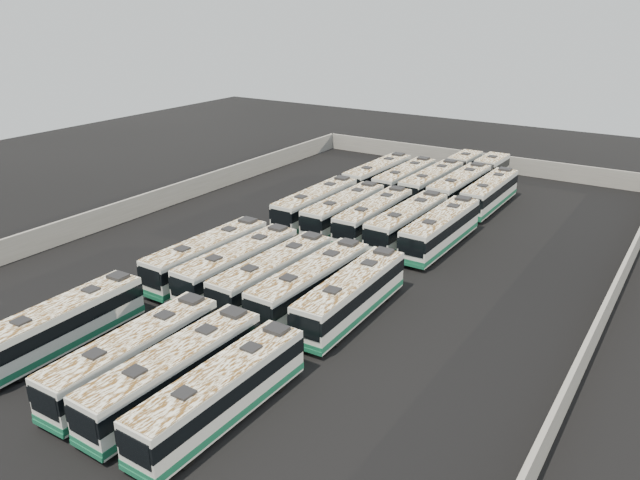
{
  "coord_description": "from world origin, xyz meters",
  "views": [
    {
      "loc": [
        26.47,
        -42.62,
        20.9
      ],
      "look_at": [
        -0.67,
        -0.6,
        1.6
      ],
      "focal_mm": 35.0,
      "sensor_mm": 36.0,
      "label": 1
    }
  ],
  "objects_px": {
    "bus_midfront_center": "(273,275)",
    "bus_midfront_right": "(311,284)",
    "bus_midback_center": "(374,216)",
    "bus_back_far_left": "(378,175)",
    "bus_midfront_left": "(238,265)",
    "bus_back_center": "(443,177)",
    "bus_midfront_far_right": "(351,295)",
    "bus_front_right": "(175,372)",
    "bus_back_right": "(471,181)",
    "bus_midback_left": "(344,211)",
    "bus_back_far_right": "(490,193)",
    "bus_front_far_right": "(221,392)",
    "bus_midback_far_left": "(316,204)",
    "bus_front_far_left": "(61,325)",
    "bus_midfront_far_left": "(208,256)",
    "bus_back_left": "(405,180)",
    "bus_midback_right": "(407,222)",
    "bus_front_center": "(134,355)",
    "bus_midback_far_right": "(441,229)"
  },
  "relations": [
    {
      "from": "bus_front_center",
      "to": "bus_back_left",
      "type": "distance_m",
      "value": 42.96
    },
    {
      "from": "bus_midback_far_left",
      "to": "bus_front_far_left",
      "type": "bearing_deg",
      "value": -90.29
    },
    {
      "from": "bus_front_right",
      "to": "bus_midfront_left",
      "type": "distance_m",
      "value": 15.01
    },
    {
      "from": "bus_midfront_center",
      "to": "bus_midfront_far_right",
      "type": "bearing_deg",
      "value": 2.77
    },
    {
      "from": "bus_midfront_left",
      "to": "bus_back_center",
      "type": "relative_size",
      "value": 0.65
    },
    {
      "from": "bus_midfront_center",
      "to": "bus_midfront_right",
      "type": "relative_size",
      "value": 0.99
    },
    {
      "from": "bus_back_center",
      "to": "bus_back_right",
      "type": "distance_m",
      "value": 3.34
    },
    {
      "from": "bus_front_right",
      "to": "bus_back_right",
      "type": "relative_size",
      "value": 0.63
    },
    {
      "from": "bus_midback_left",
      "to": "bus_front_far_right",
      "type": "bearing_deg",
      "value": -71.04
    },
    {
      "from": "bus_front_far_left",
      "to": "bus_midfront_right",
      "type": "xyz_separation_m",
      "value": [
        10.05,
        13.52,
        0.07
      ]
    },
    {
      "from": "bus_midback_far_right",
      "to": "bus_front_center",
      "type": "bearing_deg",
      "value": -102.29
    },
    {
      "from": "bus_back_far_left",
      "to": "bus_front_far_right",
      "type": "bearing_deg",
      "value": -71.26
    },
    {
      "from": "bus_midback_center",
      "to": "bus_midback_left",
      "type": "bearing_deg",
      "value": 179.59
    },
    {
      "from": "bus_midfront_center",
      "to": "bus_midfront_far_right",
      "type": "distance_m",
      "value": 6.64
    },
    {
      "from": "bus_midfront_far_right",
      "to": "bus_back_center",
      "type": "xyz_separation_m",
      "value": [
        -6.62,
        32.6,
        -0.02
      ]
    },
    {
      "from": "bus_back_far_right",
      "to": "bus_front_far_right",
      "type": "bearing_deg",
      "value": -90.08
    },
    {
      "from": "bus_midfront_far_left",
      "to": "bus_back_left",
      "type": "xyz_separation_m",
      "value": [
        3.36,
        29.32,
        -0.05
      ]
    },
    {
      "from": "bus_midback_center",
      "to": "bus_front_far_right",
      "type": "bearing_deg",
      "value": -78.19
    },
    {
      "from": "bus_back_left",
      "to": "bus_midfront_left",
      "type": "bearing_deg",
      "value": -90.04
    },
    {
      "from": "bus_front_far_left",
      "to": "bus_front_far_right",
      "type": "relative_size",
      "value": 1.0
    },
    {
      "from": "bus_front_far_left",
      "to": "bus_midfront_center",
      "type": "height_order",
      "value": "bus_midfront_center"
    },
    {
      "from": "bus_midback_center",
      "to": "bus_front_far_left",
      "type": "bearing_deg",
      "value": -103.89
    },
    {
      "from": "bus_front_far_left",
      "to": "bus_midback_center",
      "type": "bearing_deg",
      "value": 75.76
    },
    {
      "from": "bus_midfront_far_right",
      "to": "bus_midback_left",
      "type": "xyz_separation_m",
      "value": [
        -9.99,
        15.79,
        -0.02
      ]
    },
    {
      "from": "bus_midback_center",
      "to": "bus_back_far_left",
      "type": "distance_m",
      "value": 14.9
    },
    {
      "from": "bus_midfront_right",
      "to": "bus_midback_far_left",
      "type": "bearing_deg",
      "value": 123.33
    },
    {
      "from": "bus_midfront_left",
      "to": "bus_back_right",
      "type": "bearing_deg",
      "value": 79.58
    },
    {
      "from": "bus_midfront_right",
      "to": "bus_back_left",
      "type": "relative_size",
      "value": 1.04
    },
    {
      "from": "bus_midfront_left",
      "to": "bus_midback_center",
      "type": "xyz_separation_m",
      "value": [
        3.32,
        15.95,
        -0.02
      ]
    },
    {
      "from": "bus_front_center",
      "to": "bus_midback_far_right",
      "type": "distance_m",
      "value": 30.1
    },
    {
      "from": "bus_midfront_right",
      "to": "bus_front_far_right",
      "type": "bearing_deg",
      "value": -74.86
    },
    {
      "from": "bus_front_far_right",
      "to": "bus_midfront_center",
      "type": "height_order",
      "value": "bus_midfront_center"
    },
    {
      "from": "bus_midback_left",
      "to": "bus_back_far_left",
      "type": "relative_size",
      "value": 0.99
    },
    {
      "from": "bus_front_far_left",
      "to": "bus_midback_left",
      "type": "xyz_separation_m",
      "value": [
        3.41,
        29.33,
        0.04
      ]
    },
    {
      "from": "bus_front_far_left",
      "to": "bus_back_far_right",
      "type": "relative_size",
      "value": 0.99
    },
    {
      "from": "bus_midback_far_right",
      "to": "bus_back_right",
      "type": "distance_m",
      "value": 17.06
    },
    {
      "from": "bus_front_far_right",
      "to": "bus_back_far_right",
      "type": "distance_m",
      "value": 42.95
    },
    {
      "from": "bus_midback_far_right",
      "to": "bus_midback_far_left",
      "type": "bearing_deg",
      "value": 179.94
    },
    {
      "from": "bus_midfront_left",
      "to": "bus_back_far_left",
      "type": "bearing_deg",
      "value": 97.74
    },
    {
      "from": "bus_midfront_far_left",
      "to": "bus_midback_far_left",
      "type": "xyz_separation_m",
      "value": [
        -0.06,
        15.97,
        0.01
      ]
    },
    {
      "from": "bus_midback_center",
      "to": "bus_back_center",
      "type": "relative_size",
      "value": 0.64
    },
    {
      "from": "bus_midback_far_left",
      "to": "bus_midback_center",
      "type": "distance_m",
      "value": 6.63
    },
    {
      "from": "bus_midfront_far_right",
      "to": "bus_midback_left",
      "type": "distance_m",
      "value": 18.68
    },
    {
      "from": "bus_midback_center",
      "to": "bus_midback_right",
      "type": "bearing_deg",
      "value": 0.13
    },
    {
      "from": "bus_midfront_far_left",
      "to": "bus_back_right",
      "type": "xyz_separation_m",
      "value": [
        10.0,
        32.57,
        0.02
      ]
    },
    {
      "from": "bus_front_center",
      "to": "bus_midfront_far_right",
      "type": "relative_size",
      "value": 0.98
    },
    {
      "from": "bus_midback_center",
      "to": "bus_midfront_center",
      "type": "bearing_deg",
      "value": -90.78
    },
    {
      "from": "bus_midback_left",
      "to": "bus_back_far_left",
      "type": "bearing_deg",
      "value": 104.29
    },
    {
      "from": "bus_front_right",
      "to": "bus_midback_right",
      "type": "distance_m",
      "value": 29.47
    },
    {
      "from": "bus_front_far_left",
      "to": "bus_back_far_left",
      "type": "xyz_separation_m",
      "value": [
        0.05,
        42.7,
        0.05
      ]
    }
  ]
}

